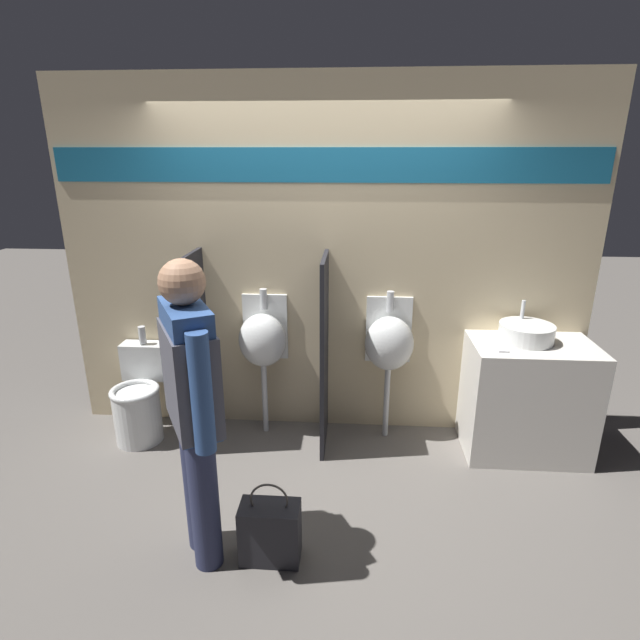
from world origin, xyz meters
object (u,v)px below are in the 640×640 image
sink_basin (526,333)px  urinal_far (389,343)px  urinal_near_counter (263,340)px  toilet (140,401)px  cell_phone (502,348)px  person_in_vest (192,397)px  shopping_bag (270,532)px

sink_basin → urinal_far: bearing=174.8°
urinal_near_counter → sink_basin: bearing=-2.6°
urinal_far → toilet: bearing=-175.3°
cell_phone → urinal_near_counter: (-1.73, 0.26, -0.08)m
urinal_near_counter → urinal_far: 0.97m
urinal_near_counter → person_in_vest: bearing=-94.8°
shopping_bag → toilet: bearing=135.9°
urinal_near_counter → person_in_vest: person_in_vest is taller
toilet → shopping_bag: 1.72m
sink_basin → urinal_near_counter: urinal_near_counter is taller
cell_phone → urinal_near_counter: urinal_near_counter is taller
sink_basin → shopping_bag: size_ratio=0.78×
urinal_far → person_in_vest: size_ratio=0.69×
urinal_far → shopping_bag: bearing=-117.6°
shopping_bag → urinal_far: bearing=62.4°
sink_basin → shopping_bag: sink_basin is taller
urinal_near_counter → toilet: size_ratio=1.36×
person_in_vest → sink_basin: bearing=-88.3°
cell_phone → toilet: 2.76m
shopping_bag → urinal_near_counter: bearing=101.0°
urinal_near_counter → person_in_vest: size_ratio=0.69×
urinal_far → toilet: urinal_far is taller
urinal_far → toilet: size_ratio=1.36×
toilet → sink_basin: bearing=1.4°
shopping_bag → cell_phone: bearing=36.8°
person_in_vest → shopping_bag: (0.38, -0.02, -0.81)m
cell_phone → urinal_far: size_ratio=0.12×
cell_phone → shopping_bag: cell_phone is taller
urinal_near_counter → shopping_bag: 1.51m
sink_basin → shopping_bag: bearing=-143.0°
sink_basin → toilet: sink_basin is taller
cell_phone → urinal_near_counter: bearing=171.6°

